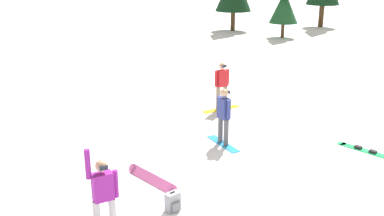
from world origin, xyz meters
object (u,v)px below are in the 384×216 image
(snowboarder_midground, at_px, (224,115))
(loose_snowboard_near_right, at_px, (152,179))
(snowboarder_background, at_px, (222,85))
(backpack_grey, at_px, (173,202))
(pine_tree_short, at_px, (284,1))
(loose_snowboard_near_left, at_px, (365,150))
(snowboarder_foreground, at_px, (103,196))

(snowboarder_midground, height_order, loose_snowboard_near_right, snowboarder_midground)
(snowboarder_midground, height_order, snowboarder_background, snowboarder_background)
(snowboarder_background, xyz_separation_m, loose_snowboard_near_right, (-2.69, -5.62, -0.83))
(snowboarder_background, height_order, backpack_grey, snowboarder_background)
(snowboarder_background, relative_size, pine_tree_short, 0.38)
(snowboarder_midground, xyz_separation_m, loose_snowboard_near_right, (-2.19, -2.31, -0.81))
(loose_snowboard_near_left, height_order, pine_tree_short, pine_tree_short)
(snowboarder_midground, xyz_separation_m, backpack_grey, (-1.75, -3.67, -0.72))
(loose_snowboard_near_left, xyz_separation_m, backpack_grey, (-5.83, -2.72, 0.19))
(snowboarder_foreground, height_order, snowboarder_midground, snowboarder_foreground)
(snowboarder_midground, bearing_deg, snowboarder_foreground, -124.77)
(loose_snowboard_near_left, bearing_deg, backpack_grey, -154.98)
(snowboarder_foreground, distance_m, snowboarder_midground, 5.55)
(backpack_grey, relative_size, pine_tree_short, 0.10)
(loose_snowboard_near_right, bearing_deg, snowboarder_background, 64.46)
(snowboarder_foreground, bearing_deg, pine_tree_short, 65.60)
(snowboarder_background, xyz_separation_m, loose_snowboard_near_left, (3.59, -4.26, -0.93))
(loose_snowboard_near_right, relative_size, backpack_grey, 3.36)
(loose_snowboard_near_left, distance_m, pine_tree_short, 20.26)
(snowboarder_background, relative_size, loose_snowboard_near_left, 1.17)
(snowboarder_foreground, distance_m, loose_snowboard_near_right, 2.58)
(pine_tree_short, bearing_deg, loose_snowboard_near_left, -99.68)
(snowboarder_foreground, bearing_deg, backpack_grey, 32.20)
(snowboarder_foreground, distance_m, loose_snowboard_near_left, 8.15)
(snowboarder_foreground, relative_size, backpack_grey, 4.23)
(snowboarder_foreground, xyz_separation_m, snowboarder_midground, (3.17, 4.56, -0.01))
(loose_snowboard_near_right, bearing_deg, backpack_grey, -72.07)
(snowboarder_background, relative_size, backpack_grey, 3.80)
(snowboarder_foreground, height_order, pine_tree_short, pine_tree_short)
(snowboarder_foreground, bearing_deg, loose_snowboard_near_right, 66.61)
(backpack_grey, bearing_deg, pine_tree_short, 67.76)
(snowboarder_foreground, relative_size, pine_tree_short, 0.42)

